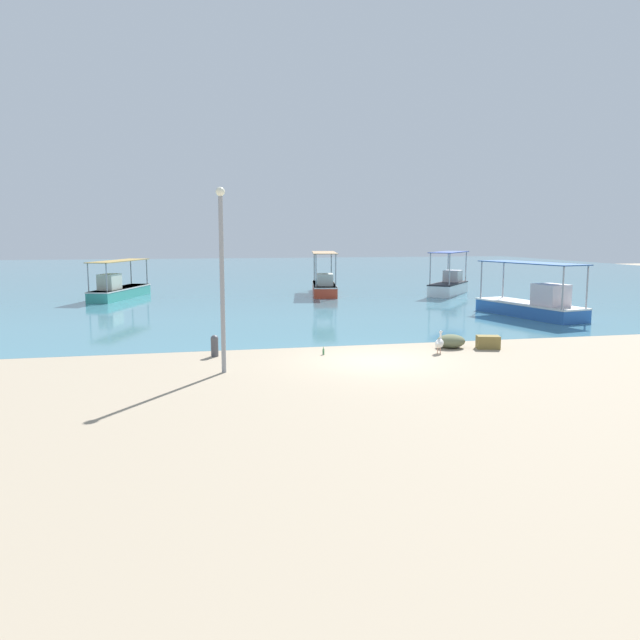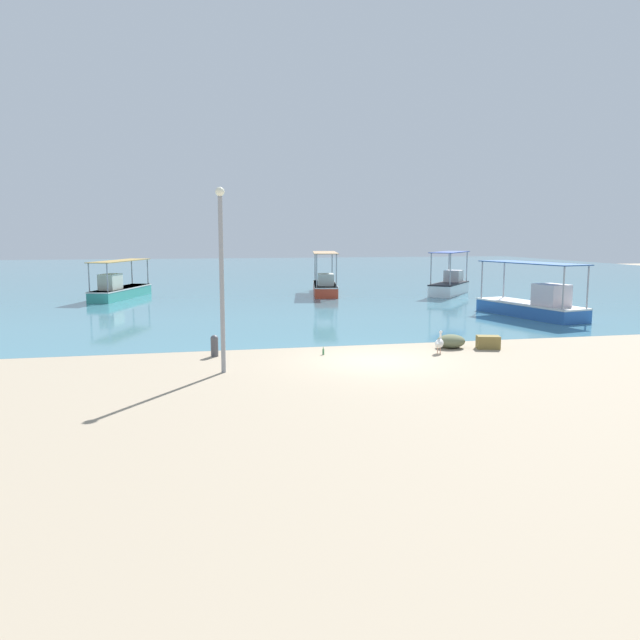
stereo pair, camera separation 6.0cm
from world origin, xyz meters
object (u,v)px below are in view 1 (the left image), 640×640
Objects in this scene: mooring_bollard at (215,345)px; lamp_post at (222,270)px; net_pile at (451,341)px; fishing_boat_near_right at (324,285)px; glass_bottle at (323,352)px; fishing_boat_center at (449,285)px; pelican at (439,343)px; fishing_boat_far_right at (119,289)px; fishing_boat_far_left at (533,304)px; cargo_crate at (488,342)px.

lamp_post is at bearing -86.72° from mooring_bollard.
net_pile is (8.58, 2.42, -2.91)m from lamp_post.
fishing_boat_near_right is 26.20× the size of glass_bottle.
fishing_boat_near_right is 9.39× the size of mooring_bollard.
net_pile is at bearing -90.06° from fishing_boat_near_right.
fishing_boat_center is 6.58× the size of mooring_bollard.
fishing_boat_center is 21.48m from net_pile.
pelican reaches higher than mooring_bollard.
pelican is at bearing 11.15° from lamp_post.
pelican is 1.24m from net_pile.
fishing_boat_far_right is 26.38× the size of glass_bottle.
fishing_boat_center reaches higher than fishing_boat_far_right.
mooring_bollard reaches higher than glass_bottle.
fishing_boat_far_right is at bearing 112.33° from glass_bottle.
fishing_boat_center is at bearing 52.07° from lamp_post.
pelican is (-9.48, -20.56, -0.31)m from fishing_boat_center.
pelican is at bearing -133.34° from net_pile.
pelican is at bearing -136.35° from fishing_boat_far_left.
pelican is 0.75× the size of net_pile.
fishing_boat_far_right is 8.90× the size of pelican.
mooring_bollard is at bearing -76.28° from fishing_boat_far_right.
fishing_boat_center is 22.64m from pelican.
fishing_boat_far_left is at bearing 43.65° from pelican.
net_pile is at bearing -113.70° from fishing_boat_center.
cargo_crate is (2.14, 0.46, -0.13)m from pelican.
pelican is at bearing -167.81° from cargo_crate.
fishing_boat_far_right is 8.54× the size of cargo_crate.
mooring_bollard is at bearing 172.29° from glass_bottle.
fishing_boat_near_right is 0.99× the size of fishing_boat_far_right.
fishing_boat_near_right is at bearing 70.34° from lamp_post.
pelican is at bearing -8.37° from glass_bottle.
lamp_post reaches higher than fishing_boat_far_left.
fishing_boat_far_left is 18.02m from mooring_bollard.
fishing_boat_far_right is at bearing 102.61° from lamp_post.
cargo_crate is at bearing -129.91° from fishing_boat_far_left.
fishing_boat_center is 0.70× the size of fishing_boat_far_right.
lamp_post reaches higher than cargo_crate.
net_pile is 1.28× the size of cargo_crate.
net_pile is at bearing -1.43° from mooring_bollard.
lamp_post reaches higher than mooring_bollard.
fishing_boat_far_right is (-22.59, 1.95, -0.05)m from fishing_boat_center.
fishing_boat_far_left is at bearing -33.23° from fishing_boat_far_right.
lamp_post is at bearing -149.53° from glass_bottle.
pelican is at bearing -59.78° from fishing_boat_far_right.
pelican is (-8.65, -8.25, -0.29)m from fishing_boat_far_left.
fishing_boat_center reaches higher than net_pile.
lamp_post is (5.38, -24.04, 2.53)m from fishing_boat_far_right.
net_pile is at bearing -136.70° from fishing_boat_far_left.
lamp_post is 10.48m from cargo_crate.
lamp_post is 20.79× the size of glass_bottle.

